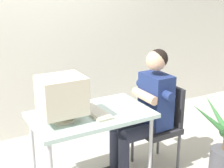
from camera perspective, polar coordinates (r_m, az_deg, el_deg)
wall_back at (r=4.16m, az=-8.75°, el=11.85°), size 8.00×0.10×3.00m
desk at (r=3.00m, az=-3.79°, el=-6.33°), size 1.12×0.67×0.76m
crt_monitor at (r=2.75m, az=-8.95°, el=-2.08°), size 0.40×0.33×0.40m
keyboard at (r=2.97m, az=-3.17°, el=-4.92°), size 0.17×0.46×0.03m
office_chair at (r=3.44m, az=8.84°, el=-6.70°), size 0.41×0.41×0.89m
person_seated at (r=3.25m, az=6.22°, el=-4.27°), size 0.72×0.54×1.30m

